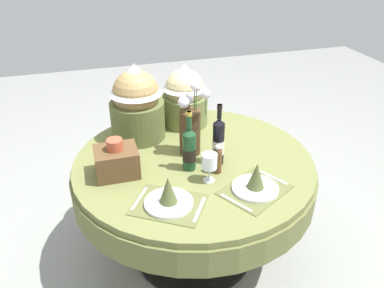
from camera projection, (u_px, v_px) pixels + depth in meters
The scene contains 12 objects.
ground at pixel (193, 250), 2.63m from camera, with size 8.00×8.00×0.00m, color gray.
dining_table at pixel (194, 177), 2.34m from camera, with size 1.42×1.42×0.72m.
place_setting_left at pixel (168, 197), 1.88m from camera, with size 0.43×0.40×0.16m.
place_setting_right at pixel (256, 183), 1.99m from camera, with size 0.42×0.39×0.16m.
flower_vase at pixel (190, 125), 2.25m from camera, with size 0.17×0.17×0.44m.
wine_bottle_left at pixel (218, 141), 2.17m from camera, with size 0.07×0.07×0.36m.
wine_bottle_centre at pixel (189, 149), 2.13m from camera, with size 0.07×0.07×0.35m.
wine_glass_right at pixel (209, 162), 2.03m from camera, with size 0.08×0.08×0.16m.
pepper_mill at pixel (217, 160), 2.12m from camera, with size 0.05×0.05×0.17m.
gift_tub_back_left at pixel (136, 100), 2.39m from camera, with size 0.34×0.34×0.48m.
gift_tub_back_centre at pixel (185, 93), 2.57m from camera, with size 0.30×0.30×0.42m.
woven_basket_side_left at pixel (117, 161), 2.10m from camera, with size 0.23×0.19×0.21m.
Camera 1 is at (-0.56, -1.86, 1.92)m, focal length 36.62 mm.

